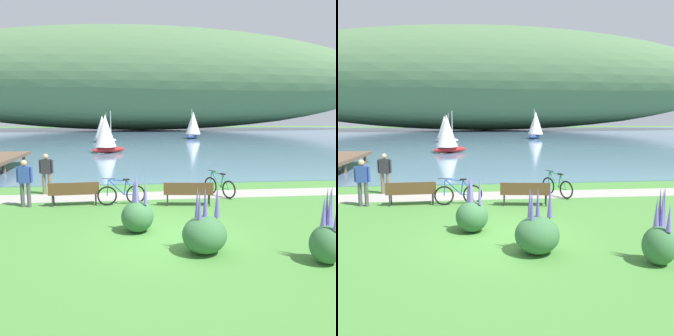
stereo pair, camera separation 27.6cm
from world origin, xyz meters
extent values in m
plane|color=#478438|center=(0.00, 0.00, 0.00)|extent=(200.00, 200.00, 0.00)
cube|color=#5B7F9E|center=(0.00, 47.51, 0.02)|extent=(180.00, 80.00, 0.04)
ellipsoid|color=#4C7047|center=(2.05, 72.24, 11.14)|extent=(112.32, 28.00, 22.20)
cube|color=#A39E93|center=(0.00, 5.01, 0.01)|extent=(60.00, 1.50, 0.01)
cube|color=brown|center=(-3.10, 3.81, 0.45)|extent=(1.82, 0.57, 0.05)
cube|color=brown|center=(-3.09, 3.60, 0.68)|extent=(1.80, 0.13, 0.40)
cylinder|color=#2D2D33|center=(-3.87, 3.94, 0.23)|extent=(0.05, 0.05, 0.45)
cylinder|color=#2D2D33|center=(-2.34, 4.01, 0.23)|extent=(0.05, 0.05, 0.45)
cylinder|color=#2D2D33|center=(-3.85, 3.60, 0.23)|extent=(0.05, 0.05, 0.45)
cylinder|color=#2D2D33|center=(-2.32, 3.68, 0.23)|extent=(0.05, 0.05, 0.45)
cube|color=brown|center=(1.06, 3.33, 0.45)|extent=(1.85, 0.71, 0.05)
cube|color=brown|center=(1.03, 3.12, 0.68)|extent=(1.79, 0.27, 0.40)
cylinder|color=#2D2D33|center=(0.32, 3.59, 0.23)|extent=(0.05, 0.05, 0.45)
cylinder|color=#2D2D33|center=(1.84, 3.39, 0.23)|extent=(0.05, 0.05, 0.45)
cylinder|color=#2D2D33|center=(0.28, 3.26, 0.23)|extent=(0.05, 0.05, 0.45)
cylinder|color=#2D2D33|center=(1.80, 3.06, 0.23)|extent=(0.05, 0.05, 0.45)
torus|color=black|center=(2.31, 5.10, 0.36)|extent=(0.42, 0.65, 0.72)
torus|color=black|center=(2.84, 4.20, 0.36)|extent=(0.42, 0.65, 0.72)
cylinder|color=#1E8C4C|center=(2.48, 4.81, 0.67)|extent=(0.35, 0.54, 0.61)
cylinder|color=#1E8C4C|center=(2.50, 4.78, 0.94)|extent=(0.37, 0.59, 0.09)
cylinder|color=#1E8C4C|center=(2.65, 4.53, 0.65)|extent=(0.10, 0.13, 0.54)
cylinder|color=#1E8C4C|center=(2.73, 4.38, 0.37)|extent=(0.24, 0.38, 0.05)
cylinder|color=#1E8C4C|center=(2.75, 4.35, 0.64)|extent=(0.21, 0.33, 0.56)
cylinder|color=#1E8C4C|center=(2.32, 5.08, 0.66)|extent=(0.07, 0.09, 0.60)
cube|color=black|center=(2.67, 4.50, 0.94)|extent=(0.21, 0.26, 0.05)
cylinder|color=black|center=(2.33, 5.06, 1.00)|extent=(0.26, 0.43, 0.02)
torus|color=black|center=(-1.90, 3.60, 0.36)|extent=(0.72, 0.13, 0.72)
torus|color=black|center=(-0.85, 3.70, 0.36)|extent=(0.72, 0.13, 0.72)
cylinder|color=#1E4CB2|center=(-1.56, 3.63, 0.67)|extent=(0.61, 0.10, 0.61)
cylinder|color=#1E4CB2|center=(-1.52, 3.63, 0.94)|extent=(0.66, 0.10, 0.09)
cylinder|color=#1E4CB2|center=(-1.24, 3.66, 0.65)|extent=(0.13, 0.06, 0.54)
cylinder|color=#1E4CB2|center=(-1.07, 3.68, 0.37)|extent=(0.43, 0.07, 0.05)
cylinder|color=#1E4CB2|center=(-1.03, 3.68, 0.64)|extent=(0.37, 0.06, 0.56)
cylinder|color=#1E4CB2|center=(-1.87, 3.60, 0.66)|extent=(0.09, 0.04, 0.60)
cube|color=black|center=(-1.20, 3.67, 0.94)|extent=(0.25, 0.12, 0.05)
cylinder|color=black|center=(-1.85, 3.60, 1.00)|extent=(0.48, 0.07, 0.02)
cylinder|color=#72604C|center=(-4.61, 5.80, 0.44)|extent=(0.14, 0.14, 0.88)
cylinder|color=#72604C|center=(-4.37, 5.75, 0.44)|extent=(0.14, 0.14, 0.88)
cube|color=#2D2D33|center=(-4.49, 5.77, 1.18)|extent=(0.42, 0.29, 0.60)
sphere|color=tan|center=(-4.49, 5.77, 1.60)|extent=(0.22, 0.22, 0.22)
cylinder|color=#2D2D33|center=(-4.75, 5.83, 1.18)|extent=(0.09, 0.09, 0.56)
cylinder|color=#2D2D33|center=(-4.24, 5.72, 1.18)|extent=(0.09, 0.09, 0.56)
cylinder|color=#4C4C51|center=(-4.92, 3.75, 0.44)|extent=(0.14, 0.14, 0.88)
cylinder|color=#4C4C51|center=(-4.69, 3.71, 0.44)|extent=(0.14, 0.14, 0.88)
cube|color=#334CA5|center=(-4.81, 3.73, 1.18)|extent=(0.41, 0.28, 0.60)
sphere|color=tan|center=(-4.81, 3.73, 1.60)|extent=(0.22, 0.22, 0.22)
cylinder|color=#334CA5|center=(-5.06, 3.77, 1.18)|extent=(0.09, 0.09, 0.56)
cylinder|color=#334CA5|center=(-4.55, 3.68, 1.18)|extent=(0.09, 0.09, 0.56)
ellipsoid|color=#386B3D|center=(-0.89, 0.43, 0.44)|extent=(0.92, 0.92, 0.88)
cylinder|color=#386B3D|center=(-0.88, 0.42, 0.76)|extent=(0.02, 0.02, 0.12)
cone|color=#7A6BC6|center=(-0.88, 0.42, 1.19)|extent=(0.11, 0.11, 0.73)
cylinder|color=#386B3D|center=(-0.92, 0.39, 0.76)|extent=(0.02, 0.02, 0.12)
cone|color=#7A6BC6|center=(-0.92, 0.39, 1.25)|extent=(0.14, 0.14, 0.86)
cylinder|color=#386B3D|center=(-0.66, 0.27, 0.76)|extent=(0.02, 0.02, 0.12)
cone|color=#7A6BC6|center=(-0.66, 0.27, 1.24)|extent=(0.10, 0.10, 0.84)
cylinder|color=#386B3D|center=(-0.97, 0.48, 0.76)|extent=(0.02, 0.02, 0.12)
cone|color=#7A6BC6|center=(-0.97, 0.48, 1.18)|extent=(0.14, 0.14, 0.71)
cylinder|color=#386B3D|center=(-0.96, 0.41, 0.76)|extent=(0.02, 0.02, 0.12)
cone|color=#7A6BC6|center=(-0.96, 0.41, 1.15)|extent=(0.12, 0.12, 0.66)
ellipsoid|color=#386B3D|center=(3.22, -2.26, 0.43)|extent=(0.75, 0.75, 0.86)
cylinder|color=#386B3D|center=(3.29, -2.18, 0.75)|extent=(0.02, 0.02, 0.12)
cone|color=#7A6BC6|center=(3.29, -2.18, 1.24)|extent=(0.10, 0.10, 0.86)
cylinder|color=#386B3D|center=(3.36, -2.12, 0.75)|extent=(0.02, 0.02, 0.12)
cone|color=#7A6BC6|center=(3.36, -2.12, 1.28)|extent=(0.14, 0.14, 0.94)
cylinder|color=#386B3D|center=(3.31, -2.44, 0.75)|extent=(0.02, 0.02, 0.12)
cylinder|color=#386B3D|center=(3.35, -2.13, 0.75)|extent=(0.02, 0.02, 0.12)
cone|color=#7A6BC6|center=(3.35, -2.13, 1.09)|extent=(0.14, 0.14, 0.55)
cylinder|color=#386B3D|center=(3.29, -2.06, 0.75)|extent=(0.02, 0.02, 0.12)
cone|color=#7A6BC6|center=(3.29, -2.06, 1.26)|extent=(0.10, 0.10, 0.91)
cylinder|color=#386B3D|center=(3.16, -2.18, 0.75)|extent=(0.02, 0.02, 0.12)
cone|color=#7A6BC6|center=(3.16, -2.18, 1.17)|extent=(0.13, 0.13, 0.72)
ellipsoid|color=#386B3D|center=(0.66, -1.35, 0.45)|extent=(1.08, 1.08, 0.90)
cylinder|color=#386B3D|center=(0.49, -1.25, 0.78)|extent=(0.02, 0.02, 0.12)
cone|color=#6B5BB7|center=(0.49, -1.25, 1.23)|extent=(0.12, 0.12, 0.78)
cylinder|color=#386B3D|center=(0.68, -1.24, 0.78)|extent=(0.02, 0.02, 0.12)
cone|color=#6B5BB7|center=(0.68, -1.24, 1.22)|extent=(0.10, 0.10, 0.77)
cylinder|color=#386B3D|center=(0.50, -1.46, 0.78)|extent=(0.02, 0.02, 0.12)
cone|color=#6B5BB7|center=(0.50, -1.46, 1.20)|extent=(0.11, 0.11, 0.73)
cylinder|color=#386B3D|center=(0.99, -1.21, 0.78)|extent=(0.02, 0.02, 0.12)
cone|color=#6B5BB7|center=(0.99, -1.21, 1.24)|extent=(0.13, 0.13, 0.81)
cylinder|color=#386B3D|center=(0.67, -1.32, 0.78)|extent=(0.02, 0.02, 0.12)
cone|color=#6B5BB7|center=(0.67, -1.32, 1.20)|extent=(0.12, 0.12, 0.73)
ellipsoid|color=navy|center=(8.00, 40.73, 0.35)|extent=(2.64, 3.55, 0.62)
cylinder|color=#B2B2B2|center=(7.86, 40.49, 2.42)|extent=(0.09, 0.09, 3.53)
cone|color=white|center=(8.17, 41.01, 2.25)|extent=(2.87, 2.87, 3.18)
ellipsoid|color=white|center=(-3.84, 35.23, 0.30)|extent=(3.11, 1.75, 0.53)
cylinder|color=#B2B2B2|center=(-3.61, 35.16, 2.07)|extent=(0.08, 0.08, 3.00)
cone|color=white|center=(-4.10, 35.32, 1.92)|extent=(2.25, 2.25, 2.70)
ellipsoid|color=#B22323|center=(-2.73, 22.29, 0.31)|extent=(3.13, 2.22, 0.54)
cylinder|color=#B2B2B2|center=(-2.52, 22.40, 2.12)|extent=(0.08, 0.08, 3.08)
cone|color=white|center=(-2.98, 22.15, 1.97)|extent=(2.48, 2.48, 2.77)
cylinder|color=brown|center=(-8.04, 11.51, 0.30)|extent=(0.20, 0.20, 0.60)
cylinder|color=brown|center=(-8.04, 15.51, 0.30)|extent=(0.20, 0.20, 0.60)
camera|label=1|loc=(-1.16, -9.53, 3.28)|focal=38.75mm
camera|label=2|loc=(-0.88, -9.56, 3.28)|focal=38.75mm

